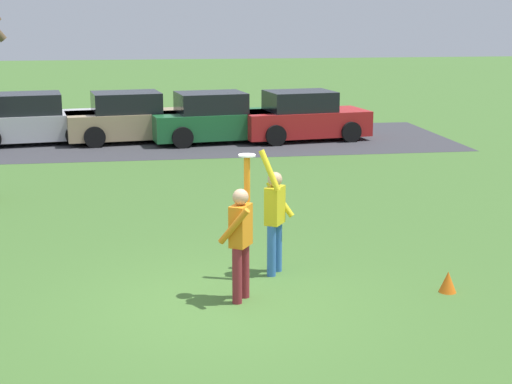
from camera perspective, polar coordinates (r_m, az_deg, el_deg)
The scene contains 10 objects.
ground_plane at distance 11.16m, azimuth -2.68°, elevation -8.30°, with size 120.00×120.00×0.00m, color #426B2D.
person_catcher at distance 11.02m, azimuth -1.13°, elevation -3.17°, with size 0.53×0.59×2.08m.
person_defender at distance 12.16m, azimuth 1.39°, elevation -1.62°, with size 0.62×0.66×2.04m.
frisbee_disc at distance 10.97m, azimuth -0.67°, elevation 2.71°, with size 0.25×0.25×0.02m, color white.
parked_car_silver at distance 25.66m, azimuth -16.20°, elevation 5.07°, with size 4.31×2.47×1.59m.
parked_car_tan at distance 25.35m, azimuth -9.23°, elevation 5.32°, with size 4.31×2.47×1.59m.
parked_car_green at distance 24.97m, azimuth -3.08°, elevation 5.36°, with size 4.31×2.47×1.59m.
parked_car_red at distance 25.40m, azimuth 3.46°, elevation 5.49°, with size 4.31×2.47×1.59m.
parking_strip at distance 25.21m, azimuth -6.25°, elevation 3.71°, with size 18.14×6.40×0.01m, color #38383D.
field_cone_orange at distance 11.93m, azimuth 13.92°, elevation -6.42°, with size 0.26×0.26×0.32m, color orange.
Camera 1 is at (-1.06, -10.34, 4.06)m, focal length 54.43 mm.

